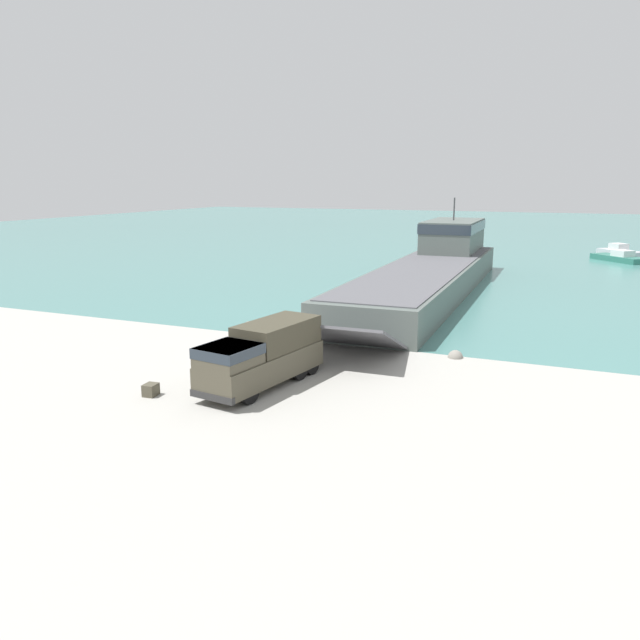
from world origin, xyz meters
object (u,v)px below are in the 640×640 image
moored_boat_a (620,252)px  cargo_crate (151,390)px  mooring_bollard (247,333)px  military_truck (262,355)px  soldier_on_ramp (205,360)px  landing_craft (433,267)px  moored_boat_b (620,258)px

moored_boat_a → cargo_crate: (-22.84, -71.10, -0.26)m
mooring_bollard → moored_boat_a: bearing=68.3°
military_truck → soldier_on_ramp: 3.32m
landing_craft → military_truck: bearing=-93.6°
military_truck → cargo_crate: (-4.19, -3.38, -1.32)m
mooring_bollard → cargo_crate: (1.04, -11.00, -0.22)m
landing_craft → military_truck: size_ratio=5.67×
moored_boat_b → mooring_bollard: (-23.58, -53.66, 0.02)m
mooring_bollard → military_truck: bearing=-55.5°
landing_craft → military_truck: 31.86m
moored_boat_b → mooring_bollard: size_ratio=7.63×
cargo_crate → soldier_on_ramp: bearing=74.0°
soldier_on_ramp → mooring_bollard: size_ratio=1.87×
soldier_on_ramp → moored_boat_b: soldier_on_ramp is taller
moored_boat_a → mooring_bollard: moored_boat_a is taller
landing_craft → mooring_bollard: landing_craft is taller
soldier_on_ramp → cargo_crate: size_ratio=2.51×
mooring_bollard → cargo_crate: 11.05m
soldier_on_ramp → mooring_bollard: (-1.97, 7.76, -0.50)m
soldier_on_ramp → moored_boat_a: (21.91, 67.86, -0.46)m
landing_craft → mooring_bollard: size_ratio=48.34×
military_truck → mooring_bollard: (-5.23, 7.62, -1.11)m
soldier_on_ramp → mooring_bollard: 8.02m
landing_craft → soldier_on_ramp: (-4.42, -31.98, -1.05)m
landing_craft → cargo_crate: (-5.34, -35.22, -1.77)m
soldier_on_ramp → cargo_crate: soldier_on_ramp is taller
moored_boat_a → cargo_crate: bearing=32.6°
cargo_crate → landing_craft: bearing=81.4°
moored_boat_a → soldier_on_ramp: bearing=32.5°
moored_boat_b → military_truck: bearing=-149.7°
military_truck → moored_boat_a: military_truck is taller
soldier_on_ramp → moored_boat_b: bearing=174.9°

